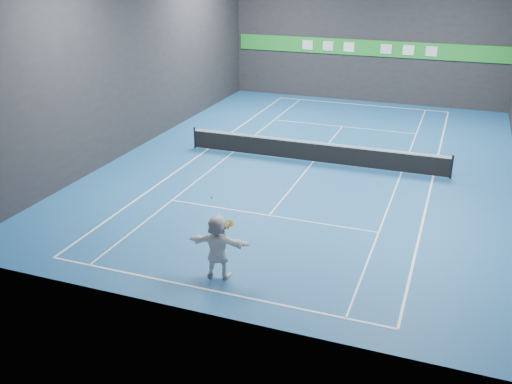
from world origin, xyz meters
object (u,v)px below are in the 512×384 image
(tennis_ball, at_px, (212,197))
(tennis_racket, at_px, (227,226))
(tennis_net, at_px, (314,151))
(player, at_px, (218,246))

(tennis_ball, relative_size, tennis_racket, 0.10)
(tennis_ball, relative_size, tennis_net, 0.01)
(tennis_ball, xyz_separation_m, tennis_racket, (0.45, 0.03, -0.86))
(tennis_ball, distance_m, tennis_racket, 0.97)
(player, distance_m, tennis_racket, 0.76)
(tennis_racket, bearing_deg, player, -170.66)
(tennis_net, bearing_deg, tennis_racket, -88.53)
(tennis_net, bearing_deg, player, -90.04)
(tennis_ball, height_order, tennis_net, tennis_ball)
(player, relative_size, tennis_racket, 3.02)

